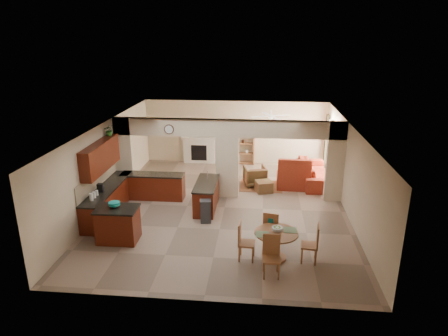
# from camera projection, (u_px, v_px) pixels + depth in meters

# --- Properties ---
(floor) EXTENTS (10.00, 10.00, 0.00)m
(floor) POSITION_uv_depth(u_px,v_px,m) (225.00, 207.00, 13.45)
(floor) COLOR gray
(floor) RESTS_ON ground
(ceiling) EXTENTS (10.00, 10.00, 0.00)m
(ceiling) POSITION_uv_depth(u_px,v_px,m) (225.00, 126.00, 12.56)
(ceiling) COLOR white
(ceiling) RESTS_ON wall_back
(wall_back) EXTENTS (8.00, 0.00, 8.00)m
(wall_back) POSITION_uv_depth(u_px,v_px,m) (235.00, 132.00, 17.72)
(wall_back) COLOR beige
(wall_back) RESTS_ON floor
(wall_front) EXTENTS (8.00, 0.00, 8.00)m
(wall_front) POSITION_uv_depth(u_px,v_px,m) (202.00, 244.00, 8.28)
(wall_front) COLOR beige
(wall_front) RESTS_ON floor
(wall_left) EXTENTS (0.00, 10.00, 10.00)m
(wall_left) POSITION_uv_depth(u_px,v_px,m) (106.00, 164.00, 13.36)
(wall_left) COLOR beige
(wall_left) RESTS_ON floor
(wall_right) EXTENTS (0.00, 10.00, 10.00)m
(wall_right) POSITION_uv_depth(u_px,v_px,m) (350.00, 172.00, 12.64)
(wall_right) COLOR beige
(wall_right) RESTS_ON floor
(partition_left_pier) EXTENTS (0.60, 0.25, 2.80)m
(partition_left_pier) POSITION_uv_depth(u_px,v_px,m) (125.00, 156.00, 14.28)
(partition_left_pier) COLOR beige
(partition_left_pier) RESTS_ON floor
(partition_center_pier) EXTENTS (0.80, 0.25, 2.20)m
(partition_center_pier) POSITION_uv_depth(u_px,v_px,m) (227.00, 167.00, 14.04)
(partition_center_pier) COLOR beige
(partition_center_pier) RESTS_ON floor
(partition_right_pier) EXTENTS (0.60, 0.25, 2.80)m
(partition_right_pier) POSITION_uv_depth(u_px,v_px,m) (335.00, 162.00, 13.61)
(partition_right_pier) COLOR beige
(partition_right_pier) RESTS_ON floor
(partition_header) EXTENTS (8.00, 0.25, 0.60)m
(partition_header) POSITION_uv_depth(u_px,v_px,m) (227.00, 128.00, 13.60)
(partition_header) COLOR beige
(partition_header) RESTS_ON partition_center_pier
(kitchen_counter) EXTENTS (2.52, 3.29, 1.48)m
(kitchen_counter) POSITION_uv_depth(u_px,v_px,m) (127.00, 194.00, 13.36)
(kitchen_counter) COLOR #431707
(kitchen_counter) RESTS_ON floor
(upper_cabinets) EXTENTS (0.35, 2.40, 0.90)m
(upper_cabinets) POSITION_uv_depth(u_px,v_px,m) (100.00, 157.00, 12.43)
(upper_cabinets) COLOR #431707
(upper_cabinets) RESTS_ON wall_left
(peninsula) EXTENTS (0.70, 1.85, 0.91)m
(peninsula) POSITION_uv_depth(u_px,v_px,m) (206.00, 195.00, 13.25)
(peninsula) COLOR #431707
(peninsula) RESTS_ON floor
(wall_clock) EXTENTS (0.34, 0.03, 0.34)m
(wall_clock) POSITION_uv_depth(u_px,v_px,m) (169.00, 129.00, 13.65)
(wall_clock) COLOR #492618
(wall_clock) RESTS_ON partition_header
(rug) EXTENTS (1.60, 1.30, 0.01)m
(rug) POSITION_uv_depth(u_px,v_px,m) (261.00, 186.00, 15.32)
(rug) COLOR brown
(rug) RESTS_ON floor
(fireplace) EXTENTS (1.60, 0.35, 1.20)m
(fireplace) POSITION_uv_depth(u_px,v_px,m) (199.00, 150.00, 17.96)
(fireplace) COLOR silver
(fireplace) RESTS_ON floor
(shelving_unit) EXTENTS (1.00, 0.32, 1.80)m
(shelving_unit) POSITION_uv_depth(u_px,v_px,m) (243.00, 145.00, 17.68)
(shelving_unit) COLOR #9A5C35
(shelving_unit) RESTS_ON floor
(window_a) EXTENTS (0.02, 0.90, 1.90)m
(window_a) POSITION_uv_depth(u_px,v_px,m) (336.00, 157.00, 14.88)
(window_a) COLOR white
(window_a) RESTS_ON wall_right
(window_b) EXTENTS (0.02, 0.90, 1.90)m
(window_b) POSITION_uv_depth(u_px,v_px,m) (329.00, 145.00, 16.49)
(window_b) COLOR white
(window_b) RESTS_ON wall_right
(glazed_door) EXTENTS (0.02, 0.70, 2.10)m
(glazed_door) POSITION_uv_depth(u_px,v_px,m) (332.00, 154.00, 15.73)
(glazed_door) COLOR white
(glazed_door) RESTS_ON wall_right
(drape_a_left) EXTENTS (0.10, 0.28, 2.30)m
(drape_a_left) POSITION_uv_depth(u_px,v_px,m) (338.00, 162.00, 14.32)
(drape_a_left) COLOR #3A1D17
(drape_a_left) RESTS_ON wall_right
(drape_a_right) EXTENTS (0.10, 0.28, 2.30)m
(drape_a_right) POSITION_uv_depth(u_px,v_px,m) (333.00, 152.00, 15.45)
(drape_a_right) COLOR #3A1D17
(drape_a_right) RESTS_ON wall_right
(drape_b_left) EXTENTS (0.10, 0.28, 2.30)m
(drape_b_left) POSITION_uv_depth(u_px,v_px,m) (330.00, 149.00, 15.92)
(drape_b_left) COLOR #3A1D17
(drape_b_left) RESTS_ON wall_right
(drape_b_right) EXTENTS (0.10, 0.28, 2.30)m
(drape_b_right) POSITION_uv_depth(u_px,v_px,m) (326.00, 141.00, 17.06)
(drape_b_right) COLOR #3A1D17
(drape_b_right) RESTS_ON wall_right
(ceiling_fan) EXTENTS (1.00, 1.00, 0.10)m
(ceiling_fan) POSITION_uv_depth(u_px,v_px,m) (271.00, 116.00, 15.33)
(ceiling_fan) COLOR white
(ceiling_fan) RESTS_ON ceiling
(kitchen_island) EXTENTS (1.16, 0.83, 0.99)m
(kitchen_island) POSITION_uv_depth(u_px,v_px,m) (118.00, 224.00, 11.15)
(kitchen_island) COLOR #431707
(kitchen_island) RESTS_ON floor
(teal_bowl) EXTENTS (0.32, 0.32, 0.15)m
(teal_bowl) POSITION_uv_depth(u_px,v_px,m) (114.00, 205.00, 11.03)
(teal_bowl) COLOR #138881
(teal_bowl) RESTS_ON kitchen_island
(trash_can) EXTENTS (0.36, 0.32, 0.67)m
(trash_can) POSITION_uv_depth(u_px,v_px,m) (206.00, 212.00, 12.29)
(trash_can) COLOR #2C2C2E
(trash_can) RESTS_ON floor
(dining_table) EXTENTS (1.12, 1.12, 0.76)m
(dining_table) POSITION_uv_depth(u_px,v_px,m) (276.00, 241.00, 10.22)
(dining_table) COLOR #9A5C35
(dining_table) RESTS_ON floor
(fruit_bowl) EXTENTS (0.27, 0.27, 0.15)m
(fruit_bowl) POSITION_uv_depth(u_px,v_px,m) (277.00, 229.00, 10.14)
(fruit_bowl) COLOR #70A924
(fruit_bowl) RESTS_ON dining_table
(sofa) EXTENTS (2.77, 1.19, 0.80)m
(sofa) POSITION_uv_depth(u_px,v_px,m) (315.00, 172.00, 15.63)
(sofa) COLOR maroon
(sofa) RESTS_ON floor
(chaise) EXTENTS (1.24, 1.02, 0.49)m
(chaise) POSITION_uv_depth(u_px,v_px,m) (293.00, 181.00, 15.18)
(chaise) COLOR maroon
(chaise) RESTS_ON floor
(armchair) EXTENTS (0.97, 0.99, 0.74)m
(armchair) POSITION_uv_depth(u_px,v_px,m) (255.00, 176.00, 15.34)
(armchair) COLOR maroon
(armchair) RESTS_ON floor
(ottoman) EXTENTS (0.70, 0.70, 0.41)m
(ottoman) POSITION_uv_depth(u_px,v_px,m) (264.00, 186.00, 14.73)
(ottoman) COLOR maroon
(ottoman) RESTS_ON floor
(plant) EXTENTS (0.43, 0.40, 0.37)m
(plant) POSITION_uv_depth(u_px,v_px,m) (109.00, 130.00, 13.08)
(plant) COLOR #154B14
(plant) RESTS_ON upper_cabinets
(chair_north) EXTENTS (0.49, 0.49, 1.02)m
(chair_north) POSITION_uv_depth(u_px,v_px,m) (271.00, 228.00, 10.83)
(chair_north) COLOR #9A5C35
(chair_north) RESTS_ON floor
(chair_east) EXTENTS (0.46, 0.46, 1.02)m
(chair_east) POSITION_uv_depth(u_px,v_px,m) (313.00, 242.00, 10.07)
(chair_east) COLOR #9A5C35
(chair_east) RESTS_ON floor
(chair_south) EXTENTS (0.44, 0.44, 1.02)m
(chair_south) POSITION_uv_depth(u_px,v_px,m) (271.00, 254.00, 9.55)
(chair_south) COLOR #9A5C35
(chair_south) RESTS_ON floor
(chair_west) EXTENTS (0.45, 0.45, 1.02)m
(chair_west) POSITION_uv_depth(u_px,v_px,m) (244.00, 240.00, 10.20)
(chair_west) COLOR #9A5C35
(chair_west) RESTS_ON floor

